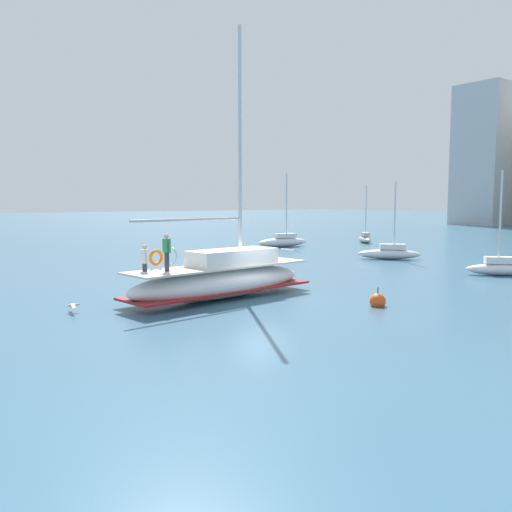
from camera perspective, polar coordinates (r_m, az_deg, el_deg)
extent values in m
plane|color=#38607A|center=(24.78, 0.53, -4.39)|extent=(400.00, 400.00, 0.00)
ellipsoid|color=white|center=(24.59, -3.75, -2.83)|extent=(3.53, 9.82, 1.40)
cube|color=maroon|center=(24.64, -3.75, -3.56)|extent=(3.53, 9.63, 0.10)
cube|color=beige|center=(24.49, -3.77, -1.12)|extent=(3.28, 9.32, 0.08)
cube|color=white|center=(24.91, -2.50, -0.09)|extent=(2.18, 4.49, 0.70)
cylinder|color=silver|center=(25.21, -1.71, 11.44)|extent=(0.16, 0.16, 10.76)
cylinder|color=#B7B7BC|center=(23.29, -7.00, 3.83)|extent=(0.81, 5.73, 0.12)
cylinder|color=silver|center=(27.44, 3.35, 0.70)|extent=(0.90, 0.17, 0.06)
torus|color=orange|center=(23.82, -10.48, -0.16)|extent=(0.22, 0.71, 0.70)
cylinder|color=#33333D|center=(22.72, -9.38, -0.60)|extent=(0.20, 0.20, 0.80)
cube|color=#338C4C|center=(22.66, -9.41, 1.10)|extent=(0.34, 0.24, 0.56)
sphere|color=beige|center=(22.63, -9.42, 2.09)|extent=(0.20, 0.20, 0.20)
cylinder|color=#338C4C|center=(22.85, -9.71, 1.01)|extent=(0.09, 0.09, 0.50)
cylinder|color=#338C4C|center=(22.48, -9.09, 0.95)|extent=(0.09, 0.09, 0.50)
cylinder|color=#33333D|center=(22.82, -11.64, -1.19)|extent=(0.20, 0.20, 0.35)
cube|color=white|center=(22.77, -11.66, -0.05)|extent=(0.34, 0.24, 0.56)
sphere|color=beige|center=(22.74, -11.68, 0.93)|extent=(0.20, 0.20, 0.20)
cylinder|color=white|center=(22.96, -11.95, -0.13)|extent=(0.09, 0.09, 0.50)
cylinder|color=white|center=(22.59, -11.37, -0.22)|extent=(0.09, 0.09, 0.50)
torus|color=silver|center=(22.84, -8.89, -0.01)|extent=(0.76, 0.15, 0.76)
ellipsoid|color=white|center=(35.26, 24.67, -1.30)|extent=(3.83, 3.80, 0.71)
cube|color=white|center=(35.14, 24.37, -0.40)|extent=(1.71, 1.70, 0.40)
cylinder|color=silver|center=(34.95, 24.37, 3.74)|extent=(0.12, 0.12, 5.48)
ellipsoid|color=silver|center=(52.16, 2.83, 1.45)|extent=(1.82, 5.58, 0.89)
cube|color=silver|center=(52.27, 3.09, 2.17)|extent=(1.05, 2.26, 0.40)
cylinder|color=silver|center=(52.25, 3.23, 5.33)|extent=(0.14, 0.14, 6.16)
ellipsoid|color=silver|center=(42.25, 13.86, 0.19)|extent=(4.08, 4.12, 0.76)
cube|color=silver|center=(42.23, 14.19, 0.97)|extent=(1.83, 1.84, 0.40)
cylinder|color=silver|center=(42.11, 14.43, 4.15)|extent=(0.12, 0.12, 5.10)
ellipsoid|color=#B7B2A8|center=(58.66, 11.40, 1.73)|extent=(4.04, 3.33, 0.69)
cube|color=#B7B2A8|center=(58.42, 11.45, 2.25)|extent=(1.76, 1.53, 0.40)
cylinder|color=silver|center=(58.22, 11.52, 4.68)|extent=(0.12, 0.12, 5.36)
ellipsoid|color=silver|center=(22.58, -18.79, -4.95)|extent=(0.24, 0.39, 0.16)
sphere|color=silver|center=(22.59, -18.31, -4.85)|extent=(0.11, 0.11, 0.11)
cone|color=gold|center=(22.60, -18.15, -4.87)|extent=(0.05, 0.08, 0.04)
cube|color=#9E9993|center=(22.83, -18.87, -4.79)|extent=(0.54, 0.24, 0.13)
cube|color=#9E9993|center=(22.31, -18.70, -5.02)|extent=(0.54, 0.24, 0.13)
sphere|color=#EA4C19|center=(23.29, 12.71, -4.69)|extent=(0.67, 0.67, 0.67)
cylinder|color=black|center=(23.24, 12.73, -3.96)|extent=(0.04, 0.04, 0.60)
cube|color=#B2B7BC|center=(114.01, 23.95, 9.56)|extent=(9.15, 16.24, 25.70)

